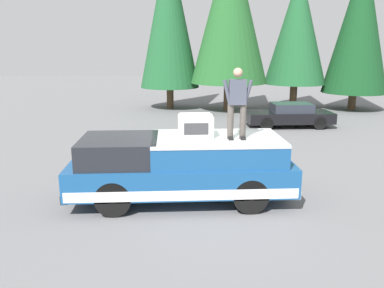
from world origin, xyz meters
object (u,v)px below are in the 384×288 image
at_px(pickup_truck, 181,167).
at_px(parked_car_black, 289,115).
at_px(person_on_truck_bed, 237,102).
at_px(compressor_unit, 195,126).

distance_m(pickup_truck, parked_car_black, 10.73).
relative_size(pickup_truck, person_on_truck_bed, 3.28).
relative_size(person_on_truck_bed, parked_car_black, 0.41).
height_order(pickup_truck, compressor_unit, compressor_unit).
distance_m(compressor_unit, person_on_truck_bed, 1.19).
height_order(compressor_unit, person_on_truck_bed, person_on_truck_bed).
bearing_deg(pickup_truck, compressor_unit, -82.68).
xyz_separation_m(person_on_truck_bed, parked_car_black, (9.44, -4.20, -1.97)).
xyz_separation_m(pickup_truck, parked_car_black, (9.19, -5.52, -0.29)).
xyz_separation_m(pickup_truck, compressor_unit, (0.05, -0.35, 1.05)).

